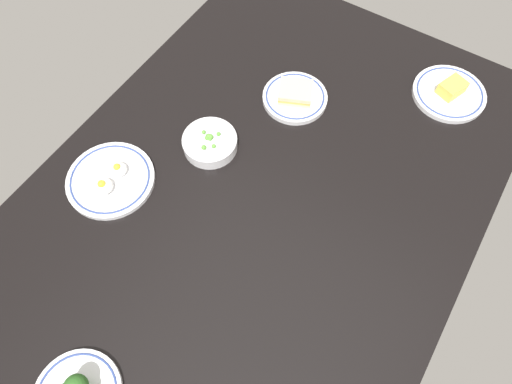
% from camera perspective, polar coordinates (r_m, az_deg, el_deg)
% --- Properties ---
extents(dining_table, '(1.56, 1.06, 0.04)m').
position_cam_1_polar(dining_table, '(1.20, 0.00, -0.91)').
color(dining_table, black).
rests_on(dining_table, ground).
extents(bowl_peas, '(0.15, 0.15, 0.05)m').
position_cam_1_polar(bowl_peas, '(1.25, -5.69, 6.10)').
color(bowl_peas, silver).
rests_on(bowl_peas, dining_table).
extents(plate_sandwich, '(0.19, 0.19, 0.05)m').
position_cam_1_polar(plate_sandwich, '(1.36, 4.83, 11.68)').
color(plate_sandwich, silver).
rests_on(plate_sandwich, dining_table).
extents(plate_eggs, '(0.23, 0.23, 0.05)m').
position_cam_1_polar(plate_eggs, '(1.26, -17.49, 1.49)').
color(plate_eggs, silver).
rests_on(plate_eggs, dining_table).
extents(plate_cheese, '(0.21, 0.21, 0.05)m').
position_cam_1_polar(plate_cheese, '(1.47, 22.72, 11.24)').
color(plate_cheese, silver).
rests_on(plate_cheese, dining_table).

